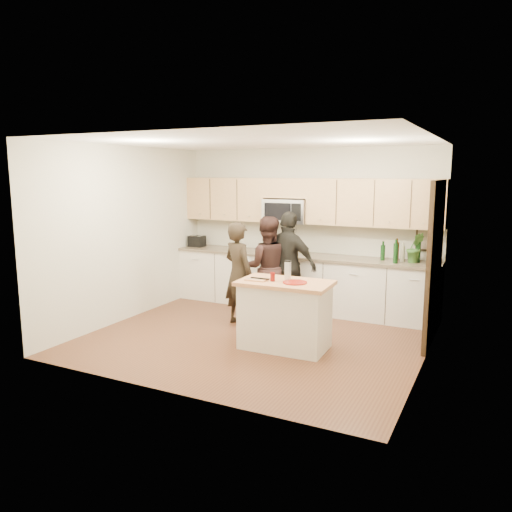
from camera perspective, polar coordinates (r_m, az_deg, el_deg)
The scene contains 21 objects.
floor at distance 7.11m, azimuth -0.01°, elevation -9.29°, with size 4.50×4.50×0.00m, color #58311E.
room_shell at distance 6.76m, azimuth -0.01°, elevation 4.74°, with size 4.52×4.02×2.71m.
back_cabinetry at distance 8.48m, azimuth 5.08°, elevation -2.93°, with size 4.50×0.66×0.94m.
upper_cabinetry at distance 8.42m, azimuth 5.80°, elevation 6.40°, with size 4.50×0.33×0.75m.
microwave at distance 8.52m, azimuth 3.52°, elevation 5.17°, with size 0.76×0.41×0.40m.
doorway at distance 7.06m, azimuth 19.84°, elevation -0.30°, with size 0.06×1.25×2.20m.
framed_picture at distance 8.14m, azimuth 18.83°, elevation 1.86°, with size 0.30×0.03×0.38m.
dish_towel at distance 8.63m, azimuth -1.22°, elevation -0.44°, with size 0.34×0.60×0.48m.
island at distance 6.60m, azimuth 3.31°, elevation -6.68°, with size 1.22×0.73×0.90m.
red_plate at distance 6.39m, azimuth 4.47°, elevation -3.02°, with size 0.31×0.31×0.02m, color maroon.
box_grater at distance 6.49m, azimuth 3.65°, elevation -1.58°, with size 0.08×0.06×0.25m.
drink_glass at distance 6.47m, azimuth 1.90°, elevation -2.40°, with size 0.06×0.06×0.11m, color #680F0B.
cutting_board at distance 6.53m, azimuth 0.05°, elevation -2.72°, with size 0.28×0.19×0.02m, color #BA7E4D.
tongs at distance 6.53m, azimuth 0.47°, elevation -2.57°, with size 0.27×0.03×0.02m, color black.
knife at distance 6.53m, azimuth -0.31°, elevation -2.62°, with size 0.18×0.02×0.01m, color silver.
toaster at distance 9.29m, azimuth -6.76°, elevation 1.70°, with size 0.28×0.21×0.20m.
bottle_cluster at distance 7.94m, azimuth 17.25°, elevation 0.59°, with size 0.77×0.37×0.39m.
orchid at distance 7.92m, azimuth 17.73°, elevation 0.92°, with size 0.25×0.21×0.46m, color #3C6F2C.
woman_left at distance 7.52m, azimuth -2.01°, elevation -2.05°, with size 0.57×0.38×1.57m, color black.
woman_center at distance 7.90m, azimuth 1.21°, elevation -1.30°, with size 0.79×0.61×1.62m, color black.
woman_right at distance 7.88m, azimuth 3.78°, elevation -1.07°, with size 0.99×0.41×1.70m, color black.
Camera 1 is at (3.00, -6.03, 2.29)m, focal length 35.00 mm.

